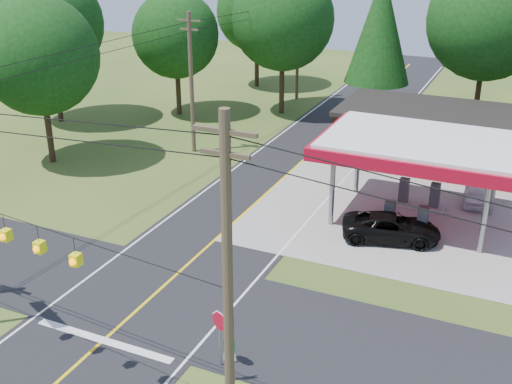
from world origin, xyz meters
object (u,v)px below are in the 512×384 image
at_px(suv_car, 391,228).
at_px(octagonal_stop_sign, 219,326).
at_px(gas_canopy, 419,149).
at_px(sedan_car, 476,193).

xyz_separation_m(suv_car, octagonal_stop_sign, (-3.45, -13.01, 1.12)).
relative_size(gas_canopy, octagonal_stop_sign, 4.32).
height_order(gas_canopy, sedan_car, gas_canopy).
height_order(gas_canopy, suv_car, gas_canopy).
distance_m(suv_car, octagonal_stop_sign, 13.51).
relative_size(suv_car, sedan_car, 1.46).
distance_m(gas_canopy, sedan_car, 6.20).
xyz_separation_m(gas_canopy, sedan_car, (3.00, 4.00, -3.67)).
bearing_deg(gas_canopy, sedan_car, 53.13).
xyz_separation_m(gas_canopy, octagonal_stop_sign, (-3.95, -16.01, -2.44)).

